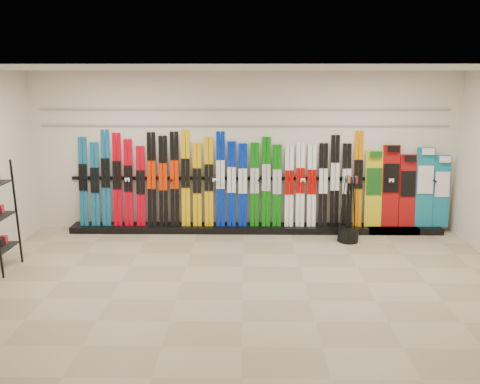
{
  "coord_description": "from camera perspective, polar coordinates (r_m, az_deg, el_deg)",
  "views": [
    {
      "loc": [
        0.04,
        -6.25,
        2.91
      ],
      "look_at": [
        -0.06,
        1.0,
        1.1
      ],
      "focal_mm": 35.0,
      "sensor_mm": 36.0,
      "label": 1
    }
  ],
  "objects": [
    {
      "name": "ceiling",
      "position": [
        6.25,
        0.4,
        14.83
      ],
      "size": [
        8.0,
        8.0,
        0.0
      ],
      "primitive_type": "plane",
      "rotation": [
        3.14,
        0.0,
        0.0
      ],
      "color": "silver",
      "rests_on": "back_wall"
    },
    {
      "name": "slatwall_rail_1",
      "position": [
        8.76,
        0.5,
        10.02
      ],
      "size": [
        7.6,
        0.02,
        0.03
      ],
      "primitive_type": "cube",
      "color": "gray",
      "rests_on": "back_wall"
    },
    {
      "name": "snowboards",
      "position": [
        9.36,
        19.65,
        0.39
      ],
      "size": [
        1.59,
        0.24,
        1.54
      ],
      "color": "gold",
      "rests_on": "ski_rack_base"
    },
    {
      "name": "ski_poles",
      "position": [
        8.55,
        13.2,
        -1.98
      ],
      "size": [
        0.33,
        0.2,
        1.18
      ],
      "color": "black",
      "rests_on": "pole_bin"
    },
    {
      "name": "pole_bin",
      "position": [
        8.67,
        13.05,
        -5.09
      ],
      "size": [
        0.36,
        0.36,
        0.25
      ],
      "primitive_type": "cylinder",
      "color": "black",
      "rests_on": "floor"
    },
    {
      "name": "floor",
      "position": [
        6.9,
        0.36,
        -10.94
      ],
      "size": [
        8.0,
        8.0,
        0.0
      ],
      "primitive_type": "plane",
      "color": "tan",
      "rests_on": "ground"
    },
    {
      "name": "skis",
      "position": [
        8.85,
        -2.61,
        1.18
      ],
      "size": [
        5.37,
        0.3,
        1.82
      ],
      "color": "#10567D",
      "rests_on": "ski_rack_base"
    },
    {
      "name": "back_wall",
      "position": [
        8.87,
        0.49,
        4.86
      ],
      "size": [
        8.0,
        0.0,
        8.0
      ],
      "primitive_type": "plane",
      "rotation": [
        1.57,
        0.0,
        0.0
      ],
      "color": "beige",
      "rests_on": "floor"
    },
    {
      "name": "slatwall_rail_0",
      "position": [
        8.78,
        0.49,
        8.06
      ],
      "size": [
        7.6,
        0.02,
        0.03
      ],
      "primitive_type": "cube",
      "color": "gray",
      "rests_on": "back_wall"
    },
    {
      "name": "ski_rack_base",
      "position": [
        9.0,
        1.9,
        -4.46
      ],
      "size": [
        8.0,
        0.4,
        0.12
      ],
      "primitive_type": "cube",
      "color": "black",
      "rests_on": "floor"
    }
  ]
}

